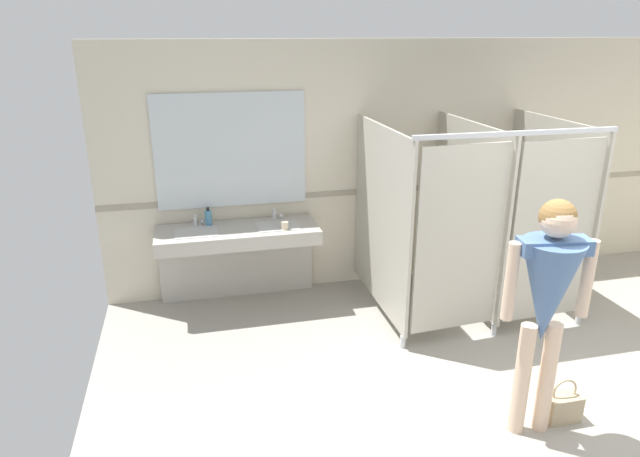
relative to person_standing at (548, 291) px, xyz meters
name	(u,v)px	position (x,y,z in m)	size (l,w,h in m)	color
ground_plane	(591,411)	(0.64, 0.12, -1.15)	(7.60, 5.84, 0.10)	#9E998E
wall_back	(450,161)	(0.64, 2.80, 0.22)	(7.60, 0.12, 2.64)	beige
wall_back_tile_band	(451,186)	(0.64, 2.73, -0.05)	(7.60, 0.01, 0.06)	#9E937F
vanity_counter	(238,246)	(-1.81, 2.51, -0.47)	(1.61, 0.58, 0.96)	#B2ADA3
mirror_panel	(231,151)	(-1.81, 2.72, 0.47)	(1.51, 0.02, 1.15)	silver
bathroom_stalls	(477,217)	(0.44, 1.76, -0.09)	(1.88, 1.55, 1.93)	#B2AD9E
person_standing	(548,291)	(0.00, 0.00, 0.00)	(0.59, 0.45, 1.72)	beige
handbag	(562,406)	(0.30, 0.04, -0.99)	(0.26, 0.15, 0.34)	tan
soap_dispenser	(208,217)	(-2.08, 2.60, -0.17)	(0.07, 0.07, 0.19)	teal
paper_cup	(285,226)	(-1.35, 2.29, -0.21)	(0.07, 0.07, 0.08)	beige
floor_drain_cover	(599,400)	(0.72, 0.16, -1.09)	(0.14, 0.14, 0.01)	#B7BABF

